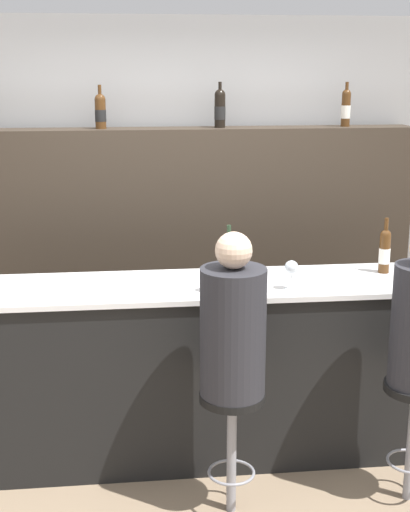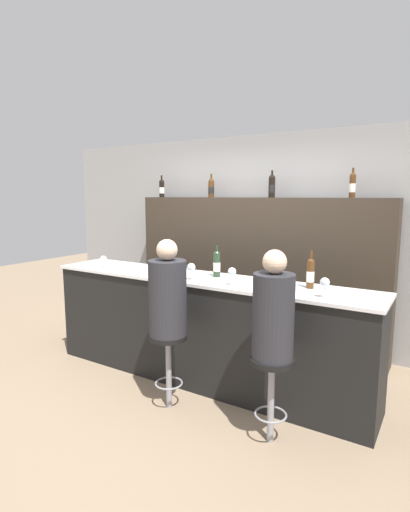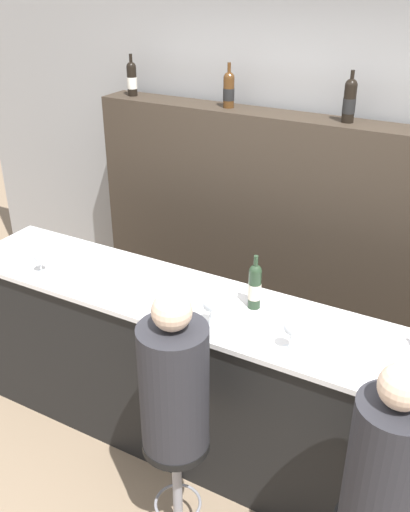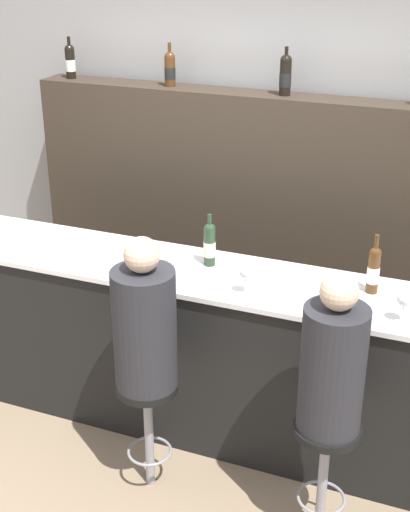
{
  "view_description": "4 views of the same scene",
  "coord_description": "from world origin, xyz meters",
  "px_view_note": "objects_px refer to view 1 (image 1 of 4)",
  "views": [
    {
      "loc": [
        -0.45,
        -3.54,
        2.24
      ],
      "look_at": [
        -0.02,
        0.34,
        1.2
      ],
      "focal_mm": 50.0,
      "sensor_mm": 36.0,
      "label": 1
    },
    {
      "loc": [
        2.05,
        -2.94,
        1.85
      ],
      "look_at": [
        -0.01,
        0.38,
        1.26
      ],
      "focal_mm": 28.0,
      "sensor_mm": 36.0,
      "label": 2
    },
    {
      "loc": [
        1.15,
        -2.02,
        2.72
      ],
      "look_at": [
        -0.13,
        0.29,
        1.35
      ],
      "focal_mm": 40.0,
      "sensor_mm": 36.0,
      "label": 3
    },
    {
      "loc": [
        1.48,
        -3.09,
        2.81
      ],
      "look_at": [
        0.16,
        0.2,
        1.2
      ],
      "focal_mm": 50.0,
      "sensor_mm": 36.0,
      "label": 4
    }
  ],
  "objects_px": {
    "wine_bottle_backbar_1": "(100,111)",
    "wine_bottle_backbar_3": "(346,107)",
    "bar_stool_left": "(232,421)",
    "guest_seated_left": "(233,326)",
    "wine_glass_1": "(213,271)",
    "wine_bottle_counter_0": "(229,255)",
    "wine_bottle_backbar_2": "(220,108)",
    "wine_bottle_counter_1": "(385,250)",
    "wine_glass_2": "(291,268)"
  },
  "relations": [
    {
      "from": "wine_bottle_backbar_1",
      "to": "wine_bottle_backbar_3",
      "type": "relative_size",
      "value": 0.95
    },
    {
      "from": "bar_stool_left",
      "to": "guest_seated_left",
      "type": "relative_size",
      "value": 0.81
    },
    {
      "from": "wine_bottle_backbar_3",
      "to": "guest_seated_left",
      "type": "bearing_deg",
      "value": -120.72
    },
    {
      "from": "wine_glass_1",
      "to": "guest_seated_left",
      "type": "xyz_separation_m",
      "value": [
        0.05,
        -0.43,
        -0.16
      ]
    },
    {
      "from": "bar_stool_left",
      "to": "guest_seated_left",
      "type": "distance_m",
      "value": 0.51
    },
    {
      "from": "wine_bottle_counter_0",
      "to": "wine_bottle_backbar_3",
      "type": "relative_size",
      "value": 1.0
    },
    {
      "from": "wine_bottle_backbar_2",
      "to": "bar_stool_left",
      "type": "relative_size",
      "value": 0.47
    },
    {
      "from": "wine_bottle_backbar_1",
      "to": "wine_bottle_backbar_3",
      "type": "xyz_separation_m",
      "value": [
        1.74,
        -0.0,
        0.01
      ]
    },
    {
      "from": "wine_bottle_counter_1",
      "to": "wine_bottle_backbar_2",
      "type": "height_order",
      "value": "wine_bottle_backbar_2"
    },
    {
      "from": "wine_bottle_counter_0",
      "to": "wine_bottle_backbar_2",
      "type": "distance_m",
      "value": 1.36
    },
    {
      "from": "wine_bottle_counter_1",
      "to": "bar_stool_left",
      "type": "relative_size",
      "value": 0.5
    },
    {
      "from": "wine_bottle_counter_0",
      "to": "guest_seated_left",
      "type": "height_order",
      "value": "guest_seated_left"
    },
    {
      "from": "wine_bottle_backbar_1",
      "to": "wine_glass_2",
      "type": "distance_m",
      "value": 1.9
    },
    {
      "from": "wine_glass_1",
      "to": "wine_bottle_backbar_2",
      "type": "bearing_deg",
      "value": 81.02
    },
    {
      "from": "wine_bottle_backbar_1",
      "to": "guest_seated_left",
      "type": "height_order",
      "value": "wine_bottle_backbar_1"
    },
    {
      "from": "wine_bottle_backbar_1",
      "to": "wine_bottle_backbar_2",
      "type": "distance_m",
      "value": 0.83
    },
    {
      "from": "wine_glass_2",
      "to": "guest_seated_left",
      "type": "relative_size",
      "value": 0.2
    },
    {
      "from": "wine_glass_2",
      "to": "bar_stool_left",
      "type": "relative_size",
      "value": 0.24
    },
    {
      "from": "wine_bottle_backbar_3",
      "to": "bar_stool_left",
      "type": "relative_size",
      "value": 0.47
    },
    {
      "from": "wine_bottle_backbar_1",
      "to": "wine_bottle_backbar_2",
      "type": "relative_size",
      "value": 0.94
    },
    {
      "from": "wine_bottle_backbar_2",
      "to": "wine_glass_2",
      "type": "height_order",
      "value": "wine_bottle_backbar_2"
    },
    {
      "from": "wine_glass_1",
      "to": "bar_stool_left",
      "type": "bearing_deg",
      "value": -83.76
    },
    {
      "from": "wine_glass_2",
      "to": "bar_stool_left",
      "type": "bearing_deg",
      "value": -131.72
    },
    {
      "from": "wine_glass_1",
      "to": "wine_glass_2",
      "type": "bearing_deg",
      "value": 0.0
    },
    {
      "from": "wine_bottle_backbar_3",
      "to": "wine_bottle_backbar_2",
      "type": "bearing_deg",
      "value": 180.0
    },
    {
      "from": "wine_bottle_counter_1",
      "to": "wine_bottle_counter_0",
      "type": "bearing_deg",
      "value": 180.0
    },
    {
      "from": "wine_bottle_counter_1",
      "to": "wine_glass_2",
      "type": "bearing_deg",
      "value": -157.16
    },
    {
      "from": "wine_glass_1",
      "to": "wine_bottle_counter_1",
      "type": "bearing_deg",
      "value": 13.93
    },
    {
      "from": "wine_bottle_backbar_3",
      "to": "wine_glass_1",
      "type": "relative_size",
      "value": 1.92
    },
    {
      "from": "wine_bottle_backbar_2",
      "to": "wine_bottle_backbar_1",
      "type": "bearing_deg",
      "value": 180.0
    },
    {
      "from": "wine_bottle_backbar_3",
      "to": "wine_bottle_counter_0",
      "type": "bearing_deg",
      "value": -131.75
    },
    {
      "from": "wine_bottle_backbar_1",
      "to": "bar_stool_left",
      "type": "distance_m",
      "value": 2.41
    },
    {
      "from": "wine_glass_2",
      "to": "guest_seated_left",
      "type": "height_order",
      "value": "guest_seated_left"
    },
    {
      "from": "wine_bottle_counter_1",
      "to": "wine_bottle_backbar_1",
      "type": "bearing_deg",
      "value": 146.06
    },
    {
      "from": "wine_bottle_backbar_2",
      "to": "bar_stool_left",
      "type": "bearing_deg",
      "value": -95.38
    },
    {
      "from": "wine_bottle_counter_1",
      "to": "wine_bottle_backbar_2",
      "type": "bearing_deg",
      "value": 126.71
    },
    {
      "from": "wine_bottle_backbar_2",
      "to": "wine_glass_1",
      "type": "height_order",
      "value": "wine_bottle_backbar_2"
    },
    {
      "from": "wine_bottle_backbar_2",
      "to": "wine_glass_2",
      "type": "relative_size",
      "value": 1.93
    },
    {
      "from": "guest_seated_left",
      "to": "wine_bottle_backbar_2",
      "type": "bearing_deg",
      "value": 84.62
    },
    {
      "from": "wine_bottle_counter_1",
      "to": "wine_bottle_backbar_3",
      "type": "height_order",
      "value": "wine_bottle_backbar_3"
    },
    {
      "from": "wine_glass_2",
      "to": "wine_bottle_counter_0",
      "type": "bearing_deg",
      "value": 139.66
    },
    {
      "from": "wine_bottle_backbar_3",
      "to": "wine_bottle_counter_1",
      "type": "bearing_deg",
      "value": -93.66
    },
    {
      "from": "wine_bottle_counter_0",
      "to": "guest_seated_left",
      "type": "bearing_deg",
      "value": -96.43
    },
    {
      "from": "wine_bottle_counter_0",
      "to": "wine_bottle_counter_1",
      "type": "distance_m",
      "value": 0.93
    },
    {
      "from": "wine_bottle_counter_0",
      "to": "wine_bottle_backbar_3",
      "type": "distance_m",
      "value": 1.69
    },
    {
      "from": "wine_bottle_counter_0",
      "to": "bar_stool_left",
      "type": "bearing_deg",
      "value": -96.43
    },
    {
      "from": "guest_seated_left",
      "to": "wine_bottle_backbar_3",
      "type": "bearing_deg",
      "value": 59.28
    },
    {
      "from": "wine_bottle_counter_1",
      "to": "wine_glass_2",
      "type": "xyz_separation_m",
      "value": [
        -0.62,
        -0.26,
        -0.02
      ]
    },
    {
      "from": "wine_bottle_counter_1",
      "to": "guest_seated_left",
      "type": "height_order",
      "value": "guest_seated_left"
    },
    {
      "from": "wine_bottle_counter_0",
      "to": "wine_bottle_counter_1",
      "type": "height_order",
      "value": "wine_bottle_counter_1"
    }
  ]
}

